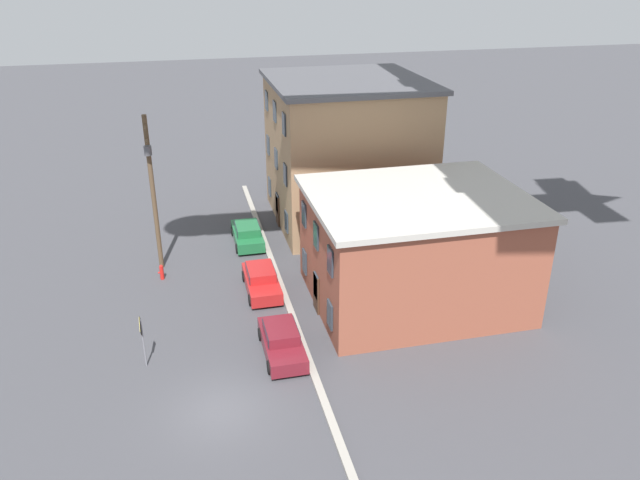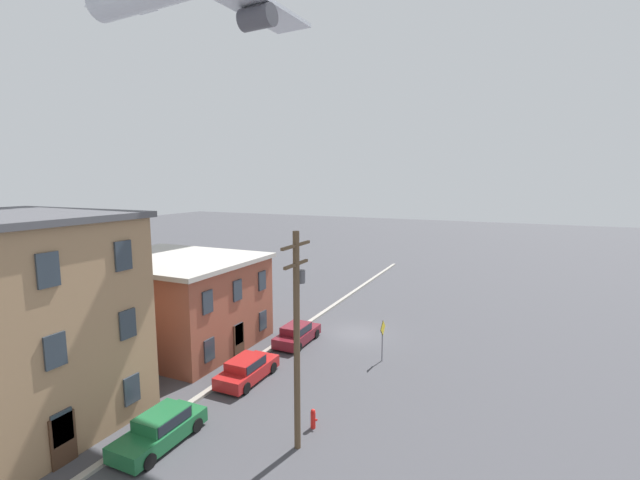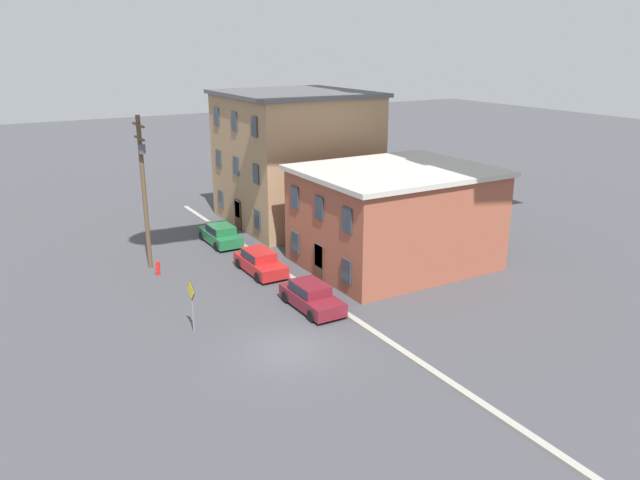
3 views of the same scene
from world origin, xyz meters
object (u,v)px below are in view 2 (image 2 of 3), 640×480
at_px(caution_sign, 383,333).
at_px(fire_hydrant, 313,418).
at_px(car_maroon, 297,333).
at_px(utility_pole, 297,330).
at_px(car_green, 161,428).
at_px(car_red, 247,368).

relative_size(caution_sign, fire_hydrant, 2.90).
distance_m(car_maroon, utility_pole, 13.16).
distance_m(car_green, car_maroon, 13.20).
bearing_deg(car_green, caution_sign, -27.12).
height_order(car_maroon, caution_sign, caution_sign).
bearing_deg(utility_pole, car_red, 52.26).
height_order(car_red, car_maroon, same).
xyz_separation_m(car_green, utility_pole, (2.34, -5.75, 4.69)).
height_order(car_green, car_red, same).
height_order(car_red, caution_sign, caution_sign).
bearing_deg(car_red, fire_hydrant, -116.26).
relative_size(car_green, caution_sign, 1.58).
height_order(caution_sign, utility_pole, utility_pole).
distance_m(utility_pole, fire_hydrant, 5.21).
bearing_deg(utility_pole, fire_hydrant, 0.81).
bearing_deg(car_red, car_green, 179.60).
xyz_separation_m(utility_pole, fire_hydrant, (1.61, 0.02, -4.96)).
xyz_separation_m(car_green, caution_sign, (12.78, -6.55, 1.13)).
distance_m(caution_sign, utility_pole, 11.07).
relative_size(car_green, car_maroon, 1.00).
xyz_separation_m(caution_sign, fire_hydrant, (-8.83, 0.82, -1.39)).
height_order(car_red, utility_pole, utility_pole).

